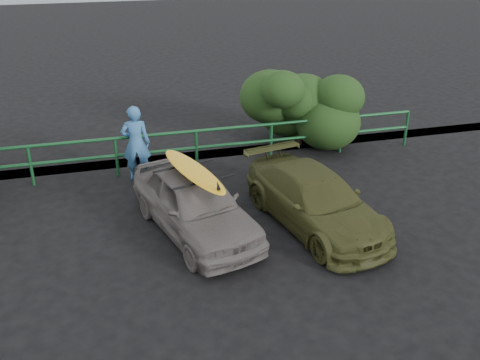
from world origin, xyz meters
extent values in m
plane|color=black|center=(0.00, 0.00, 0.00)|extent=(80.00, 80.00, 0.00)
imported|color=slate|center=(0.37, 1.88, 0.64)|extent=(2.44, 4.01, 1.28)
imported|color=#42441E|center=(2.81, 1.50, 0.57)|extent=(2.34, 4.16, 1.14)
imported|color=teal|center=(-0.52, 4.72, 0.94)|extent=(0.73, 0.53, 1.87)
ellipsoid|color=yellow|center=(0.37, 1.88, 1.36)|extent=(1.15, 2.52, 0.07)
camera|label=1|loc=(-1.22, -7.48, 5.66)|focal=40.00mm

